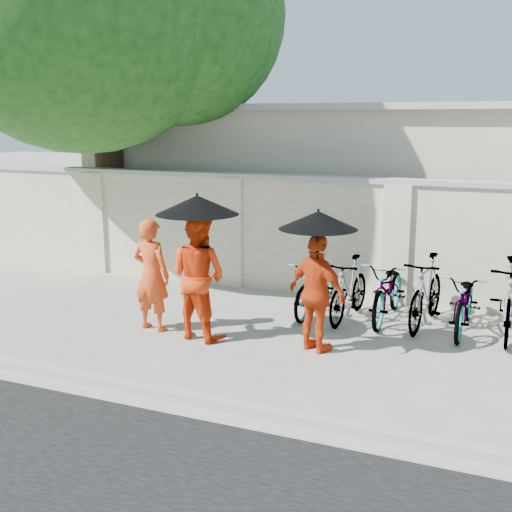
% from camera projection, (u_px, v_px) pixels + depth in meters
% --- Properties ---
extents(ground, '(80.00, 80.00, 0.00)m').
position_uv_depth(ground, '(204.00, 345.00, 8.79)').
color(ground, '#ACA798').
extents(kerb, '(40.00, 0.16, 0.12)m').
position_uv_depth(kerb, '(135.00, 388.00, 7.25)').
color(kerb, '#9E9E9E').
rests_on(kerb, ground).
extents(compound_wall, '(20.00, 0.30, 2.00)m').
position_uv_depth(compound_wall, '(340.00, 239.00, 11.09)').
color(compound_wall, '#F0E9C1').
rests_on(compound_wall, ground).
extents(building_behind, '(14.00, 6.00, 3.20)m').
position_uv_depth(building_behind, '(432.00, 186.00, 14.00)').
color(building_behind, '#BEB9A0').
rests_on(building_behind, ground).
extents(shade_tree, '(6.70, 6.20, 8.20)m').
position_uv_depth(shade_tree, '(96.00, 5.00, 11.79)').
color(shade_tree, brown).
rests_on(shade_tree, ground).
extents(monk_left, '(0.64, 0.45, 1.65)m').
position_uv_depth(monk_left, '(151.00, 275.00, 9.31)').
color(monk_left, '#D84819').
rests_on(monk_left, ground).
extents(monk_center, '(0.98, 0.83, 1.78)m').
position_uv_depth(monk_center, '(198.00, 276.00, 8.97)').
color(monk_center, red).
rests_on(monk_center, ground).
extents(parasol_center, '(1.14, 1.14, 1.03)m').
position_uv_depth(parasol_center, '(197.00, 205.00, 8.66)').
color(parasol_center, black).
rests_on(parasol_center, ground).
extents(monk_right, '(1.01, 0.74, 1.59)m').
position_uv_depth(monk_right, '(317.00, 293.00, 8.43)').
color(monk_right, red).
rests_on(monk_right, ground).
extents(parasol_right, '(1.02, 1.02, 1.00)m').
position_uv_depth(parasol_right, '(318.00, 220.00, 8.14)').
color(parasol_right, black).
rests_on(parasol_right, ground).
extents(bike_0, '(0.65, 1.69, 0.87)m').
position_uv_depth(bike_0, '(316.00, 287.00, 10.16)').
color(bike_0, gray).
rests_on(bike_0, ground).
extents(bike_1, '(0.59, 1.66, 0.98)m').
position_uv_depth(bike_1, '(349.00, 289.00, 9.83)').
color(bike_1, gray).
rests_on(bike_1, ground).
extents(bike_2, '(0.66, 1.84, 0.97)m').
position_uv_depth(bike_2, '(389.00, 290.00, 9.80)').
color(bike_2, gray).
rests_on(bike_2, ground).
extents(bike_3, '(0.69, 1.82, 1.07)m').
position_uv_depth(bike_3, '(426.00, 292.00, 9.50)').
color(bike_3, gray).
rests_on(bike_3, ground).
extents(bike_4, '(0.64, 1.76, 0.92)m').
position_uv_depth(bike_4, '(466.00, 302.00, 9.26)').
color(bike_4, gray).
rests_on(bike_4, ground).
extents(bike_5, '(0.58, 1.86, 1.11)m').
position_uv_depth(bike_5, '(508.00, 299.00, 9.04)').
color(bike_5, gray).
rests_on(bike_5, ground).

